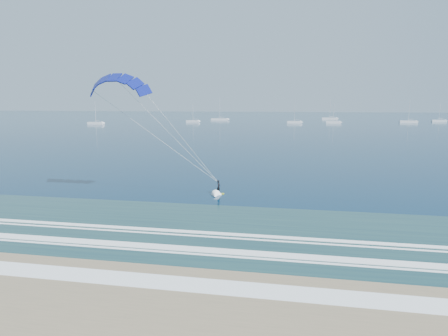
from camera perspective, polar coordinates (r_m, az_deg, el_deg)
ground at (r=27.35m, az=-11.63°, el=-15.15°), size 900.00×900.00×0.00m
kitesurfer_rig at (r=47.83m, az=-8.28°, el=5.39°), size 17.13×6.49×15.61m
sailboat_0 at (r=215.10m, az=-17.83°, el=6.12°), size 8.45×2.40×11.53m
sailboat_1 at (r=225.51m, az=-4.46°, el=6.67°), size 7.36×2.40×10.30m
sailboat_2 at (r=250.67m, az=-0.61°, el=6.98°), size 10.89×2.40×14.38m
sailboat_3 at (r=221.61m, az=15.36°, el=6.32°), size 7.67×2.40×10.79m
sailboat_4 at (r=272.52m, az=14.86°, el=6.86°), size 9.91×2.40×13.31m
sailboat_5 at (r=243.35m, az=24.84°, el=6.04°), size 9.25×2.40×12.55m
sailboat_7 at (r=218.85m, az=10.02°, el=6.48°), size 7.63×2.40×11.68m
sailboat_8 at (r=262.06m, az=28.35°, el=5.96°), size 7.81×2.40×10.34m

